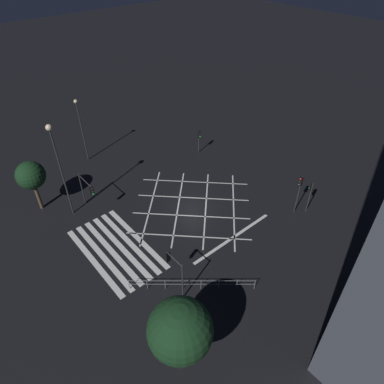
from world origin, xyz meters
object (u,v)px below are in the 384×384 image
traffic_light_nw_main (199,137)px  traffic_light_ne_main (310,191)px  traffic_light_sw_main (87,189)px  street_lamp_east (80,121)px  traffic_light_ne_cross (299,188)px  street_lamp_west (56,152)px  street_tree_far (31,176)px  street_tree_near (180,330)px  traffic_light_se_main (174,266)px

traffic_light_nw_main → traffic_light_ne_main: traffic_light_ne_main is taller
traffic_light_sw_main → street_lamp_east: (-9.02, 4.19, 2.45)m
traffic_light_ne_cross → street_lamp_west: street_lamp_west is taller
traffic_light_sw_main → street_lamp_east: size_ratio=0.47×
traffic_light_ne_cross → traffic_light_sw_main: bearing=-41.6°
traffic_light_ne_main → street_tree_far: size_ratio=0.65×
traffic_light_sw_main → street_tree_far: street_tree_far is taller
traffic_light_ne_main → street_lamp_east: bearing=28.0°
traffic_light_sw_main → street_lamp_west: size_ratio=0.38×
traffic_light_ne_cross → street_lamp_east: (-22.77, -11.26, 2.05)m
traffic_light_ne_main → street_tree_near: 20.12m
traffic_light_se_main → street_lamp_west: street_lamp_west is taller
traffic_light_ne_main → street_lamp_west: size_ratio=0.36×
street_lamp_west → traffic_light_se_main: bearing=8.6°
street_lamp_east → traffic_light_nw_main: bearing=55.9°
traffic_light_se_main → street_tree_near: street_tree_near is taller
traffic_light_ne_main → traffic_light_se_main: bearing=86.0°
traffic_light_ne_main → street_tree_far: street_tree_far is taller
traffic_light_se_main → street_lamp_east: bearing=-9.6°
traffic_light_ne_main → street_tree_near: (3.92, -19.65, 1.90)m
street_lamp_east → street_tree_far: (5.32, -8.00, -1.13)m
traffic_light_ne_cross → street_tree_far: 26.01m
street_lamp_west → traffic_light_ne_main: bearing=50.3°
traffic_light_ne_cross → street_lamp_east: size_ratio=0.56×
street_lamp_east → street_tree_far: 9.68m
traffic_light_ne_main → street_lamp_east: size_ratio=0.45×
traffic_light_nw_main → traffic_light_ne_main: 15.55m
traffic_light_ne_cross → street_tree_near: size_ratio=0.69×
traffic_light_sw_main → street_lamp_west: bearing=-116.2°
traffic_light_se_main → street_tree_far: bearing=14.0°
street_tree_far → traffic_light_se_main: bearing=14.0°
traffic_light_se_main → traffic_light_sw_main: (-13.22, -0.42, -0.08)m
street_lamp_west → street_lamp_east: bearing=144.2°
street_tree_far → traffic_light_ne_main: bearing=48.5°
street_lamp_west → street_tree_far: 4.75m
traffic_light_ne_cross → traffic_light_nw_main: bearing=-91.2°
traffic_light_sw_main → traffic_light_ne_cross: size_ratio=0.84×
traffic_light_sw_main → traffic_light_nw_main: 15.82m
traffic_light_ne_main → traffic_light_sw_main: bearing=49.2°
street_lamp_west → traffic_light_ne_cross: bearing=49.6°
traffic_light_se_main → street_tree_far: (-16.92, -4.23, 1.24)m
traffic_light_ne_main → street_tree_far: 27.29m
traffic_light_se_main → street_tree_far: size_ratio=0.71×
street_lamp_west → street_tree_near: size_ratio=1.54×
traffic_light_sw_main → street_tree_near: size_ratio=0.58×
traffic_light_se_main → street_tree_far: street_tree_far is taller
traffic_light_se_main → traffic_light_nw_main: 21.05m
traffic_light_se_main → traffic_light_ne_cross: traffic_light_ne_cross is taller
traffic_light_nw_main → street_tree_near: size_ratio=0.50×
traffic_light_nw_main → traffic_light_ne_main: bearing=3.1°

